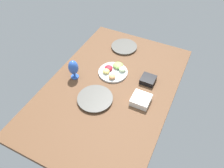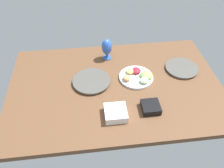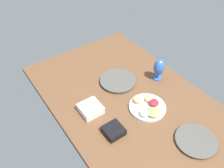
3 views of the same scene
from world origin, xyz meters
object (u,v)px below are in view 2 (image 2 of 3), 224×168
(dinner_plate_left, at_px, (92,81))
(hurricane_glass_blue, at_px, (107,47))
(fruit_platter, at_px, (137,76))
(square_bowl_white, at_px, (116,113))
(dinner_plate_right, at_px, (182,68))
(square_bowl_black, at_px, (151,107))

(dinner_plate_left, relative_size, hurricane_glass_blue, 1.55)
(fruit_platter, xyz_separation_m, hurricane_glass_blue, (-0.20, 0.28, 0.09))
(fruit_platter, height_order, square_bowl_white, square_bowl_white)
(fruit_platter, bearing_deg, dinner_plate_right, 9.45)
(dinner_plate_right, distance_m, hurricane_glass_blue, 0.63)
(dinner_plate_left, distance_m, square_bowl_white, 0.37)
(dinner_plate_left, height_order, fruit_platter, fruit_platter)
(dinner_plate_left, bearing_deg, hurricane_glass_blue, 62.74)
(square_bowl_white, height_order, square_bowl_black, square_bowl_white)
(dinner_plate_right, xyz_separation_m, hurricane_glass_blue, (-0.59, 0.22, 0.10))
(fruit_platter, relative_size, square_bowl_white, 1.82)
(dinner_plate_left, height_order, square_bowl_white, square_bowl_white)
(dinner_plate_right, relative_size, fruit_platter, 0.99)
(fruit_platter, distance_m, hurricane_glass_blue, 0.36)
(hurricane_glass_blue, height_order, square_bowl_white, hurricane_glass_blue)
(square_bowl_white, bearing_deg, dinner_plate_left, 112.41)
(fruit_platter, relative_size, square_bowl_black, 2.16)
(dinner_plate_left, xyz_separation_m, dinner_plate_right, (0.73, 0.07, -0.00))
(dinner_plate_left, distance_m, dinner_plate_right, 0.74)
(hurricane_glass_blue, height_order, square_bowl_black, hurricane_glass_blue)
(dinner_plate_left, distance_m, square_bowl_black, 0.49)
(square_bowl_white, bearing_deg, dinner_plate_right, 34.51)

